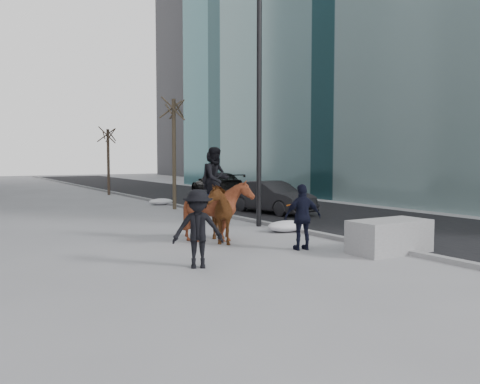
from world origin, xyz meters
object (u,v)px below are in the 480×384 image
planter (389,236)px  car_near (272,197)px  mounted_right (218,204)px  mounted_left (215,208)px

planter → car_near: bearing=74.0°
mounted_right → car_near: bearing=43.8°
planter → mounted_right: bearing=127.9°
planter → mounted_left: size_ratio=0.81×
car_near → mounted_left: size_ratio=1.61×
planter → mounted_left: bearing=128.5°
mounted_left → mounted_right: bearing=-13.9°
car_near → mounted_right: bearing=-144.7°
mounted_left → mounted_right: 0.15m
car_near → mounted_right: (-5.60, -5.37, 0.40)m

